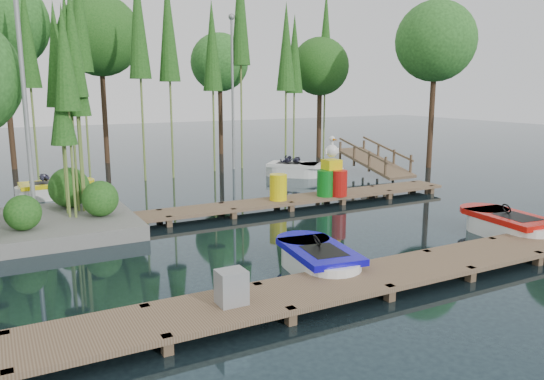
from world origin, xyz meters
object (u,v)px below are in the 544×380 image
boat_blue (318,261)px  boat_red (508,226)px  boat_yellow_far (53,190)px  utility_cabinet (231,287)px  yellow_barrel (278,187)px  drum_cluster (333,178)px

boat_blue → boat_red: size_ratio=0.94×
boat_yellow_far → utility_cabinet: size_ratio=4.61×
boat_blue → yellow_barrel: size_ratio=3.30×
boat_blue → boat_yellow_far: bearing=118.1°
boat_blue → yellow_barrel: 6.11m
yellow_barrel → drum_cluster: 2.05m
yellow_barrel → utility_cabinet: bearing=-124.2°
yellow_barrel → boat_yellow_far: bearing=139.4°
boat_blue → utility_cabinet: 2.94m
boat_blue → drum_cluster: drum_cluster is taller
yellow_barrel → drum_cluster: drum_cluster is taller
boat_red → drum_cluster: drum_cluster is taller
boat_yellow_far → yellow_barrel: 8.32m
boat_blue → boat_yellow_far: size_ratio=1.02×
utility_cabinet → boat_blue: bearing=26.4°
boat_red → yellow_barrel: 6.94m
utility_cabinet → yellow_barrel: yellow_barrel is taller
boat_red → utility_cabinet: (-8.62, -1.25, 0.32)m
boat_blue → boat_red: 6.01m
boat_yellow_far → utility_cabinet: boat_yellow_far is taller
boat_yellow_far → utility_cabinet: bearing=-64.7°
utility_cabinet → yellow_barrel: (4.76, 7.00, 0.13)m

